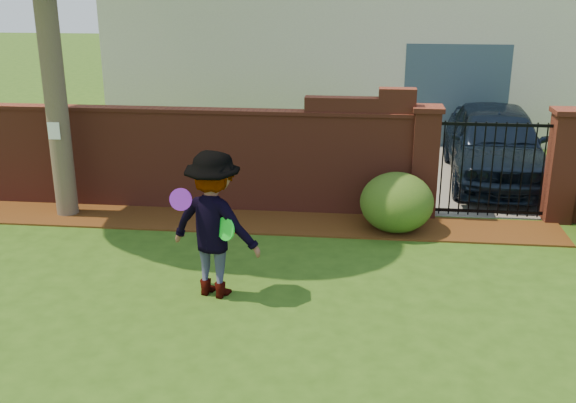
# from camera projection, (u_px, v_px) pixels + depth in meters

# --- Properties ---
(ground) EXTENTS (80.00, 80.00, 0.01)m
(ground) POSITION_uv_depth(u_px,v_px,m) (240.00, 323.00, 7.93)
(ground) COLOR #294B12
(ground) RESTS_ON ground
(mulch_bed) EXTENTS (11.10, 1.08, 0.03)m
(mulch_bed) POSITION_uv_depth(u_px,v_px,m) (220.00, 221.00, 11.16)
(mulch_bed) COLOR #3E200B
(mulch_bed) RESTS_ON ground
(brick_wall) EXTENTS (8.70, 0.31, 2.16)m
(brick_wall) POSITION_uv_depth(u_px,v_px,m) (166.00, 156.00, 11.61)
(brick_wall) COLOR maroon
(brick_wall) RESTS_ON ground
(pillar_left) EXTENTS (0.50, 0.50, 1.88)m
(pillar_left) POSITION_uv_depth(u_px,v_px,m) (425.00, 161.00, 11.14)
(pillar_left) COLOR maroon
(pillar_left) RESTS_ON ground
(pillar_right) EXTENTS (0.50, 0.50, 1.88)m
(pillar_right) POSITION_uv_depth(u_px,v_px,m) (562.00, 165.00, 10.91)
(pillar_right) COLOR maroon
(pillar_right) RESTS_ON ground
(iron_gate) EXTENTS (1.78, 0.03, 1.60)m
(iron_gate) POSITION_uv_depth(u_px,v_px,m) (492.00, 169.00, 11.05)
(iron_gate) COLOR black
(iron_gate) RESTS_ON ground
(driveway) EXTENTS (3.20, 8.00, 0.01)m
(driveway) POSITION_uv_depth(u_px,v_px,m) (457.00, 157.00, 15.09)
(driveway) COLOR slate
(driveway) RESTS_ON ground
(house) EXTENTS (12.40, 6.40, 6.30)m
(house) POSITION_uv_depth(u_px,v_px,m) (353.00, 4.00, 18.11)
(house) COLOR beige
(house) RESTS_ON ground
(car) EXTENTS (2.01, 4.51, 1.51)m
(car) POSITION_uv_depth(u_px,v_px,m) (497.00, 146.00, 12.97)
(car) COLOR black
(car) RESTS_ON ground
(paper_notice) EXTENTS (0.20, 0.01, 0.28)m
(paper_notice) POSITION_uv_depth(u_px,v_px,m) (54.00, 131.00, 10.85)
(paper_notice) COLOR white
(paper_notice) RESTS_ON tree
(shrub_left) EXTENTS (1.16, 1.16, 0.95)m
(shrub_left) POSITION_uv_depth(u_px,v_px,m) (397.00, 202.00, 10.62)
(shrub_left) COLOR #254C17
(shrub_left) RESTS_ON ground
(man) EXTENTS (1.37, 1.05, 1.88)m
(man) POSITION_uv_depth(u_px,v_px,m) (212.00, 225.00, 8.33)
(man) COLOR gray
(man) RESTS_ON ground
(frisbee_purple) EXTENTS (0.28, 0.09, 0.27)m
(frisbee_purple) POSITION_uv_depth(u_px,v_px,m) (181.00, 199.00, 8.10)
(frisbee_purple) COLOR purple
(frisbee_purple) RESTS_ON man
(frisbee_green) EXTENTS (0.27, 0.23, 0.29)m
(frisbee_green) POSITION_uv_depth(u_px,v_px,m) (226.00, 229.00, 8.10)
(frisbee_green) COLOR #1CD62D
(frisbee_green) RESTS_ON man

